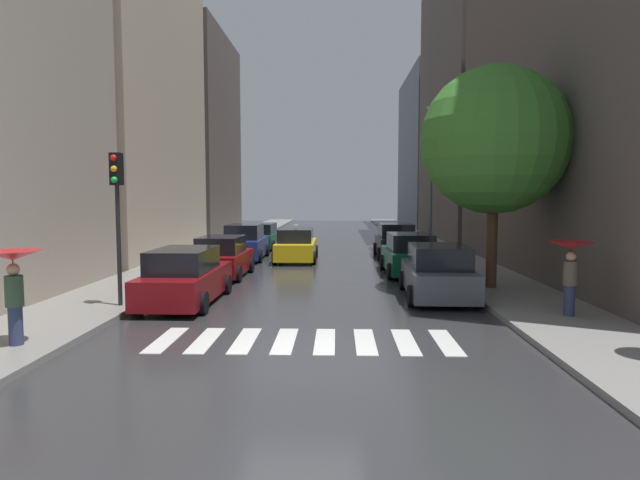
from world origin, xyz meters
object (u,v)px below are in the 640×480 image
(parked_car_left_nearest, at_px, (185,278))
(parked_car_left_fourth, at_px, (261,237))
(taxi_midroad, at_px, (296,246))
(pedestrian_foreground, at_px, (13,274))
(parked_car_right_nearest, at_px, (438,273))
(parked_car_left_third, at_px, (245,243))
(parked_car_left_second, at_px, (222,258))
(pedestrian_by_kerb, at_px, (571,260))
(parked_car_right_second, at_px, (410,255))
(parked_car_right_third, at_px, (396,242))
(lamp_post_right, at_px, (431,171))
(traffic_light_left_corner, at_px, (117,195))
(street_tree_right, at_px, (494,141))

(parked_car_left_nearest, relative_size, parked_car_left_fourth, 1.00)
(taxi_midroad, relative_size, pedestrian_foreground, 2.36)
(parked_car_left_fourth, xyz_separation_m, parked_car_right_nearest, (7.86, -15.84, 0.06))
(parked_car_left_nearest, relative_size, parked_car_left_third, 1.07)
(parked_car_left_second, height_order, pedestrian_by_kerb, pedestrian_by_kerb)
(parked_car_left_second, bearing_deg, parked_car_right_second, -81.06)
(parked_car_left_fourth, height_order, parked_car_right_third, parked_car_right_third)
(lamp_post_right, bearing_deg, pedestrian_foreground, -123.40)
(parked_car_right_second, bearing_deg, parked_car_left_nearest, 128.94)
(parked_car_right_nearest, distance_m, traffic_light_left_corner, 9.94)
(parked_car_right_nearest, bearing_deg, traffic_light_left_corner, 104.90)
(parked_car_left_fourth, bearing_deg, parked_car_left_third, -178.50)
(parked_car_left_fourth, height_order, parked_car_right_second, parked_car_right_second)
(parked_car_left_third, relative_size, lamp_post_right, 0.59)
(parked_car_right_second, relative_size, taxi_midroad, 0.95)
(pedestrian_by_kerb, distance_m, lamp_post_right, 14.65)
(street_tree_right, height_order, lamp_post_right, lamp_post_right)
(parked_car_left_second, relative_size, lamp_post_right, 0.53)
(pedestrian_foreground, distance_m, lamp_post_right, 21.15)
(pedestrian_by_kerb, relative_size, lamp_post_right, 0.25)
(pedestrian_foreground, relative_size, traffic_light_left_corner, 0.46)
(parked_car_left_third, height_order, pedestrian_foreground, pedestrian_foreground)
(parked_car_left_third, bearing_deg, parked_car_left_nearest, -179.91)
(parked_car_left_nearest, bearing_deg, pedestrian_by_kerb, -100.29)
(traffic_light_left_corner, bearing_deg, street_tree_right, 16.73)
(parked_car_left_third, xyz_separation_m, parked_car_right_third, (7.78, 1.29, -0.01))
(parked_car_left_third, bearing_deg, parked_car_right_second, -123.65)
(parked_car_left_nearest, relative_size, traffic_light_left_corner, 1.12)
(parked_car_right_third, bearing_deg, pedestrian_by_kerb, -168.96)
(traffic_light_left_corner, bearing_deg, pedestrian_foreground, -97.37)
(street_tree_right, xyz_separation_m, lamp_post_right, (-0.40, 9.93, -0.56))
(parked_car_left_second, distance_m, parked_car_left_third, 6.04)
(parked_car_right_second, xyz_separation_m, parked_car_right_third, (0.10, 6.32, 0.03))
(parked_car_left_nearest, distance_m, parked_car_right_nearest, 7.88)
(parked_car_left_nearest, distance_m, pedestrian_foreground, 5.68)
(traffic_light_left_corner, bearing_deg, parked_car_right_third, 55.99)
(pedestrian_by_kerb, distance_m, traffic_light_left_corner, 12.35)
(parked_car_left_fourth, xyz_separation_m, parked_car_right_second, (7.65, -10.62, 0.06))
(parked_car_left_second, relative_size, pedestrian_by_kerb, 2.09)
(parked_car_left_nearest, xyz_separation_m, lamp_post_right, (9.42, 12.29, 3.74))
(parked_car_left_nearest, bearing_deg, parked_car_right_nearest, -81.45)
(pedestrian_by_kerb, bearing_deg, parked_car_left_third, -60.97)
(pedestrian_by_kerb, bearing_deg, parked_car_left_fourth, -70.30)
(parked_car_left_second, distance_m, taxi_midroad, 6.13)
(parked_car_left_third, height_order, street_tree_right, street_tree_right)
(parked_car_left_third, relative_size, street_tree_right, 0.61)
(taxi_midroad, bearing_deg, parked_car_left_third, 79.72)
(parked_car_left_nearest, bearing_deg, parked_car_left_second, 0.49)
(parked_car_right_third, bearing_deg, parked_car_left_fourth, 60.62)
(parked_car_right_second, distance_m, lamp_post_right, 7.27)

